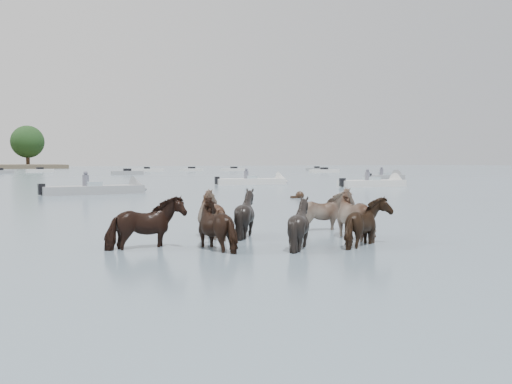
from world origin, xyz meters
name	(u,v)px	position (x,y,z in m)	size (l,w,h in m)	color
ground	(364,249)	(0.00, 0.00, 0.00)	(400.00, 400.00, 0.00)	#4B5B6C
pony_herd	(274,223)	(-1.16, 1.94, 0.43)	(6.88, 4.50, 1.49)	black
swimming_pony	(299,196)	(6.94, 14.76, 0.10)	(0.72, 0.44, 0.44)	black
motorboat_b	(107,190)	(-1.19, 22.76, 0.22)	(6.24, 2.13, 1.92)	gray
motorboat_c	(260,182)	(12.36, 30.37, 0.22)	(6.22, 2.59, 1.92)	silver
motorboat_d	(381,183)	(18.87, 23.31, 0.23)	(5.68, 1.92, 1.92)	silver
motorboat_e	(390,177)	(29.52, 35.31, 0.23)	(5.00, 2.17, 1.92)	gray
distant_flotilla	(50,172)	(0.65, 78.81, 0.26)	(104.81, 25.33, 0.93)	silver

